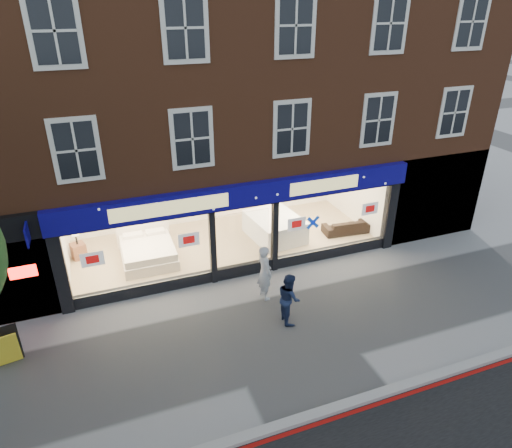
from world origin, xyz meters
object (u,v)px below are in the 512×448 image
sofa (346,226)px  a_board (6,347)px  display_bed (148,250)px  mattress_stack (275,227)px  pedestrian_grey (265,272)px  pedestrian_blue (289,298)px

sofa → a_board: (-11.50, -3.08, 0.13)m
display_bed → a_board: display_bed is taller
mattress_stack → pedestrian_grey: size_ratio=1.33×
mattress_stack → pedestrian_blue: 4.84m
mattress_stack → a_board: size_ratio=2.37×
sofa → pedestrian_blue: (-4.22, -4.00, 0.40)m
a_board → display_bed: bearing=32.9°
sofa → pedestrian_grey: 5.23m
display_bed → a_board: size_ratio=2.25×
mattress_stack → sofa: mattress_stack is taller
pedestrian_grey → a_board: bearing=85.1°
mattress_stack → pedestrian_blue: (-1.49, -4.60, 0.23)m
sofa → a_board: 11.91m
sofa → pedestrian_blue: 5.83m
mattress_stack → sofa: (2.73, -0.61, -0.17)m
sofa → pedestrian_blue: bearing=48.6°
pedestrian_grey → pedestrian_blue: bearing=-178.1°
mattress_stack → a_board: (-8.77, -3.69, -0.03)m
a_board → pedestrian_blue: pedestrian_blue is taller
display_bed → pedestrian_blue: 5.70m
mattress_stack → sofa: size_ratio=1.32×
display_bed → pedestrian_blue: (3.24, -4.68, 0.31)m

